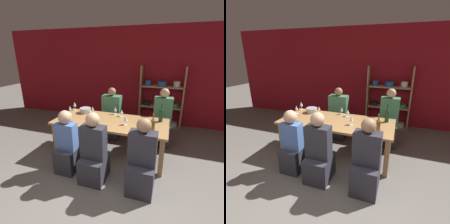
# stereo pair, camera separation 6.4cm
# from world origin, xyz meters

# --- Properties ---
(wall_back_red) EXTENTS (8.80, 0.06, 2.70)m
(wall_back_red) POSITION_xyz_m (0.00, 3.83, 1.35)
(wall_back_red) COLOR maroon
(wall_back_red) RESTS_ON ground_plane
(shelf_unit) EXTENTS (1.16, 0.30, 1.68)m
(shelf_unit) POSITION_xyz_m (0.67, 3.63, 0.68)
(shelf_unit) COLOR tan
(shelf_unit) RESTS_ON ground_plane
(dining_table) EXTENTS (2.21, 0.95, 0.73)m
(dining_table) POSITION_xyz_m (-0.18, 1.78, 0.65)
(dining_table) COLOR #AD7F4C
(dining_table) RESTS_ON ground_plane
(mixing_bowl) EXTENTS (0.25, 0.25, 0.11)m
(mixing_bowl) POSITION_xyz_m (-0.87, 2.07, 0.79)
(mixing_bowl) COLOR #B7BABC
(mixing_bowl) RESTS_ON dining_table
(wine_bottle_green) EXTENTS (0.08, 0.08, 0.35)m
(wine_bottle_green) POSITION_xyz_m (0.76, 2.05, 0.87)
(wine_bottle_green) COLOR #19381E
(wine_bottle_green) RESTS_ON dining_table
(wine_bottle_dark) EXTENTS (0.07, 0.07, 0.31)m
(wine_bottle_dark) POSITION_xyz_m (0.65, 1.57, 0.85)
(wine_bottle_dark) COLOR brown
(wine_bottle_dark) RESTS_ON dining_table
(wine_glass_red_a) EXTENTS (0.07, 0.07, 0.15)m
(wine_glass_red_a) POSITION_xyz_m (-0.04, 2.09, 0.84)
(wine_glass_red_a) COLOR white
(wine_glass_red_a) RESTS_ON dining_table
(wine_glass_empty_a) EXTENTS (0.07, 0.07, 0.18)m
(wine_glass_empty_a) POSITION_xyz_m (-1.15, 1.90, 0.86)
(wine_glass_empty_a) COLOR white
(wine_glass_empty_a) RESTS_ON dining_table
(wine_glass_white_a) EXTENTS (0.06, 0.06, 0.16)m
(wine_glass_white_a) POSITION_xyz_m (-0.69, 2.08, 0.84)
(wine_glass_white_a) COLOR white
(wine_glass_white_a) RESTS_ON dining_table
(wine_glass_red_b) EXTENTS (0.07, 0.07, 0.16)m
(wine_glass_red_b) POSITION_xyz_m (0.15, 1.69, 0.85)
(wine_glass_red_b) COLOR white
(wine_glass_red_b) RESTS_ON dining_table
(wine_glass_empty_b) EXTENTS (0.08, 0.08, 0.17)m
(wine_glass_empty_b) POSITION_xyz_m (0.51, 1.52, 0.85)
(wine_glass_empty_b) COLOR white
(wine_glass_empty_b) RESTS_ON dining_table
(wine_glass_empty_c) EXTENTS (0.07, 0.07, 0.19)m
(wine_glass_empty_c) POSITION_xyz_m (-1.20, 2.18, 0.87)
(wine_glass_empty_c) COLOR white
(wine_glass_empty_c) RESTS_ON dining_table
(wine_glass_red_c) EXTENTS (0.06, 0.06, 0.17)m
(wine_glass_red_c) POSITION_xyz_m (-0.21, 2.19, 0.85)
(wine_glass_red_c) COLOR white
(wine_glass_red_c) RESTS_ON dining_table
(cell_phone) EXTENTS (0.12, 0.17, 0.01)m
(cell_phone) POSITION_xyz_m (-0.86, 1.42, 0.74)
(cell_phone) COLOR #1E2338
(cell_phone) RESTS_ON dining_table
(person_near_a) EXTENTS (0.39, 0.49, 1.17)m
(person_near_a) POSITION_xyz_m (0.58, 0.98, 0.43)
(person_near_a) COLOR #2D2D38
(person_near_a) RESTS_ON ground_plane
(person_far_a) EXTENTS (0.45, 0.56, 1.23)m
(person_far_a) POSITION_xyz_m (-0.43, 2.61, 0.44)
(person_far_a) COLOR #2D2D38
(person_far_a) RESTS_ON ground_plane
(person_near_b) EXTENTS (0.35, 0.43, 1.12)m
(person_near_b) POSITION_xyz_m (-0.72, 1.05, 0.43)
(person_near_b) COLOR #2D2D38
(person_near_b) RESTS_ON ground_plane
(person_far_b) EXTENTS (0.39, 0.49, 1.29)m
(person_far_b) POSITION_xyz_m (0.77, 2.58, 0.48)
(person_far_b) COLOR #2D2D38
(person_far_b) RESTS_ON ground_plane
(person_near_c) EXTENTS (0.39, 0.49, 1.17)m
(person_near_c) POSITION_xyz_m (-0.19, 0.98, 0.43)
(person_near_c) COLOR #2D2D38
(person_near_c) RESTS_ON ground_plane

